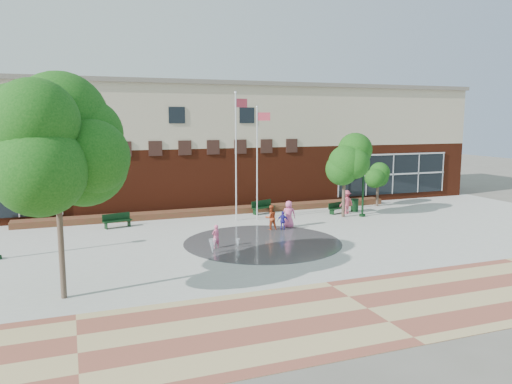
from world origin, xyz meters
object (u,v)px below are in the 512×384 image
object	(u,v)px
flagpole_right	(258,157)
tree_big_left	(55,146)
flagpole_left	(236,150)
child_splash	(216,237)
trash_can	(355,205)
bench_left	(117,223)

from	to	relation	value
flagpole_right	tree_big_left	distance (m)	16.12
flagpole_left	tree_big_left	distance (m)	15.38
flagpole_left	tree_big_left	bearing A→B (deg)	-148.99
child_splash	flagpole_right	bearing A→B (deg)	-150.48
trash_can	tree_big_left	world-z (taller)	tree_big_left
bench_left	trash_can	size ratio (longest dim) A/B	1.92
bench_left	tree_big_left	xyz separation A→B (m)	(-2.99, -11.73, 5.32)
trash_can	child_splash	size ratio (longest dim) A/B	0.75
tree_big_left	trash_can	bearing A→B (deg)	30.25
bench_left	flagpole_left	bearing A→B (deg)	-18.40
flagpole_right	bench_left	xyz separation A→B (m)	(-8.79, 0.83, -3.84)
flagpole_left	tree_big_left	world-z (taller)	flagpole_left
flagpole_right	trash_can	world-z (taller)	flagpole_right
flagpole_left	trash_can	size ratio (longest dim) A/B	8.86
trash_can	child_splash	world-z (taller)	child_splash
flagpole_left	flagpole_right	xyz separation A→B (m)	(1.32, -0.33, -0.48)
trash_can	tree_big_left	distance (m)	22.89
flagpole_right	child_splash	size ratio (longest dim) A/B	5.94
flagpole_left	flagpole_right	world-z (taller)	flagpole_left
flagpole_right	trash_can	size ratio (longest dim) A/B	7.90
flagpole_left	bench_left	bearing A→B (deg)	160.12
tree_big_left	child_splash	world-z (taller)	tree_big_left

